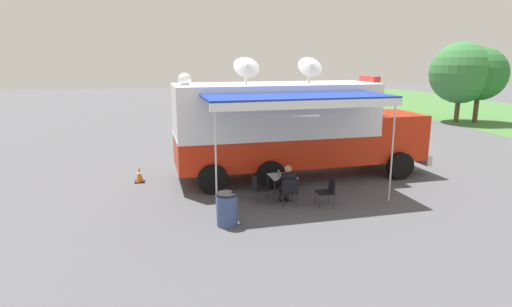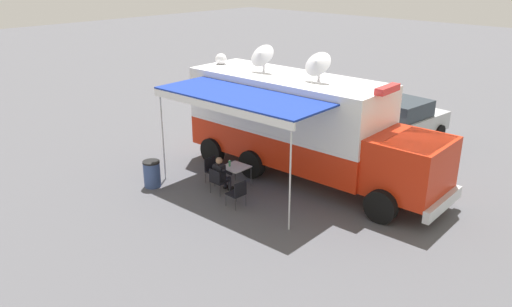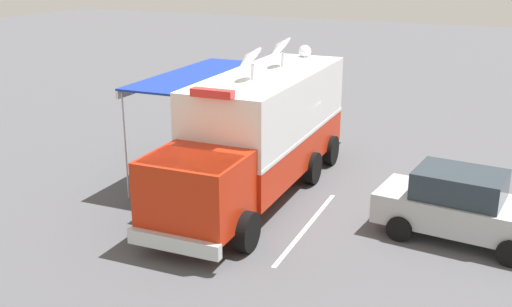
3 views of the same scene
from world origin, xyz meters
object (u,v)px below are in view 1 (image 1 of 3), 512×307
object	(u,v)px
folding_chair_at_table	(289,190)
folding_chair_spare_by_truck	(328,189)
water_bottle	(278,174)
trash_bin	(227,209)
car_behind_truck	(273,128)
command_truck	(295,126)
traffic_cone	(139,175)
folding_table	(282,177)
folding_chair_beside_table	(258,186)
seated_responder	(287,184)

from	to	relation	value
folding_chair_at_table	folding_chair_spare_by_truck	world-z (taller)	same
water_bottle	trash_bin	size ratio (longest dim) A/B	0.25
car_behind_truck	command_truck	bearing A→B (deg)	-6.97
car_behind_truck	traffic_cone	bearing A→B (deg)	-49.79
folding_table	folding_chair_spare_by_truck	distance (m)	1.54
folding_chair_beside_table	traffic_cone	xyz separation A→B (m)	(-3.04, -3.71, -0.23)
folding_chair_at_table	car_behind_truck	size ratio (longest dim) A/B	0.20
command_truck	folding_chair_beside_table	world-z (taller)	command_truck
folding_chair_beside_table	car_behind_truck	xyz separation A→B (m)	(-8.43, 2.66, 0.37)
command_truck	trash_bin	distance (m)	5.41
seated_responder	car_behind_truck	bearing A→B (deg)	168.13
folding_chair_beside_table	folding_chair_spare_by_truck	size ratio (longest dim) A/B	1.00
water_bottle	traffic_cone	distance (m)	5.28
folding_chair_beside_table	seated_responder	world-z (taller)	seated_responder
trash_bin	traffic_cone	bearing A→B (deg)	-151.90
traffic_cone	car_behind_truck	bearing A→B (deg)	130.21
folding_chair_spare_by_truck	traffic_cone	distance (m)	6.85
folding_chair_beside_table	folding_chair_spare_by_truck	xyz separation A→B (m)	(0.74, 2.00, 0.00)
water_bottle	car_behind_truck	size ratio (longest dim) A/B	0.05
command_truck	car_behind_truck	size ratio (longest dim) A/B	2.21
command_truck	folding_chair_spare_by_truck	world-z (taller)	command_truck
command_truck	water_bottle	world-z (taller)	command_truck
water_bottle	folding_chair_spare_by_truck	xyz separation A→B (m)	(0.91, 1.31, -0.32)
folding_chair_spare_by_truck	folding_chair_beside_table	bearing A→B (deg)	-110.46
car_behind_truck	folding_chair_at_table	bearing A→B (deg)	-11.58
folding_chair_at_table	seated_responder	size ratio (longest dim) A/B	0.70
seated_responder	trash_bin	distance (m)	2.43
command_truck	car_behind_truck	distance (m)	6.07
folding_chair_beside_table	car_behind_truck	size ratio (longest dim) A/B	0.20
folding_table	trash_bin	distance (m)	2.82
trash_bin	traffic_cone	size ratio (longest dim) A/B	1.57
command_truck	folding_chair_at_table	distance (m)	3.52
folding_chair_beside_table	trash_bin	distance (m)	2.04
folding_chair_at_table	folding_table	bearing A→B (deg)	178.56
folding_table	traffic_cone	world-z (taller)	folding_table
folding_chair_at_table	seated_responder	bearing A→B (deg)	-177.77
folding_chair_at_table	folding_chair_beside_table	distance (m)	0.98
folding_chair_spare_by_truck	car_behind_truck	bearing A→B (deg)	175.83
trash_bin	folding_chair_spare_by_truck	bearing A→B (deg)	105.49
folding_chair_beside_table	trash_bin	bearing A→B (deg)	-36.66
folding_chair_spare_by_truck	seated_responder	world-z (taller)	seated_responder
water_bottle	folding_chair_spare_by_truck	world-z (taller)	water_bottle
water_bottle	folding_chair_spare_by_truck	bearing A→B (deg)	55.14
seated_responder	folding_chair_spare_by_truck	bearing A→B (deg)	70.78
folding_chair_beside_table	seated_responder	bearing A→B (deg)	67.81
traffic_cone	folding_chair_beside_table	bearing A→B (deg)	50.70
folding_chair_spare_by_truck	traffic_cone	bearing A→B (deg)	-123.54
water_bottle	folding_table	bearing A→B (deg)	123.91
traffic_cone	car_behind_truck	xyz separation A→B (m)	(-5.39, 6.38, 0.60)
command_truck	folding_table	bearing A→B (deg)	-26.13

